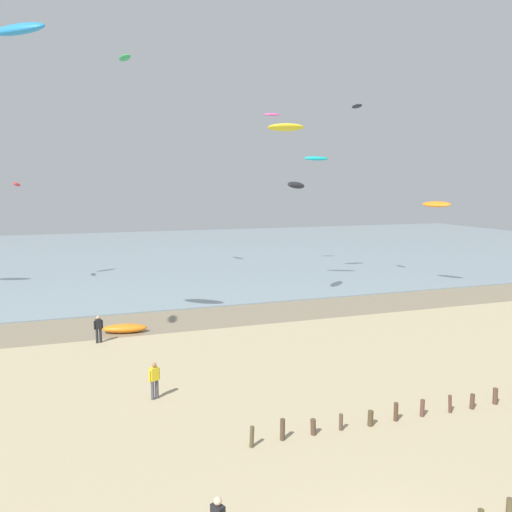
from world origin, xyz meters
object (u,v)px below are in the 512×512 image
object	(u,v)px
person_right_flank	(99,328)
kite_aloft_5	(357,106)
kite_aloft_2	(17,184)
kite_aloft_6	(316,158)
kite_aloft_8	(272,114)
kite_aloft_3	(436,204)
kite_aloft_9	(125,58)
kite_aloft_7	(296,185)
person_mid_beach	(154,379)
grounded_kite	(125,328)
kite_aloft_11	(286,127)
kite_aloft_1	(19,29)

from	to	relation	value
person_right_flank	kite_aloft_5	bearing A→B (deg)	24.35
kite_aloft_2	kite_aloft_6	bearing A→B (deg)	-96.78
kite_aloft_6	kite_aloft_8	distance (m)	7.50
person_right_flank	kite_aloft_3	xyz separation A→B (m)	(30.67, 7.65, 6.97)
person_right_flank	kite_aloft_3	size ratio (longest dim) A/B	0.63
kite_aloft_3	kite_aloft_9	world-z (taller)	kite_aloft_9
kite_aloft_7	kite_aloft_9	xyz separation A→B (m)	(-12.06, 14.37, 12.32)
person_mid_beach	kite_aloft_3	size ratio (longest dim) A/B	0.63
kite_aloft_9	kite_aloft_7	bearing A→B (deg)	-152.89
kite_aloft_5	kite_aloft_9	size ratio (longest dim) A/B	0.76
kite_aloft_5	kite_aloft_8	bearing A→B (deg)	28.42
kite_aloft_3	kite_aloft_7	distance (m)	14.58
kite_aloft_5	kite_aloft_7	distance (m)	11.13
kite_aloft_6	person_mid_beach	bearing A→B (deg)	53.95
kite_aloft_5	kite_aloft_8	distance (m)	11.69
kite_aloft_2	kite_aloft_9	world-z (taller)	kite_aloft_9
person_right_flank	kite_aloft_6	distance (m)	30.60
grounded_kite	kite_aloft_8	bearing A→B (deg)	59.33
kite_aloft_2	kite_aloft_3	xyz separation A→B (m)	(36.75, -12.76, -1.83)
kite_aloft_3	kite_aloft_7	world-z (taller)	kite_aloft_7
kite_aloft_8	kite_aloft_11	size ratio (longest dim) A/B	0.56
person_right_flank	kite_aloft_2	bearing A→B (deg)	106.57
kite_aloft_7	kite_aloft_8	world-z (taller)	kite_aloft_8
person_right_flank	kite_aloft_6	world-z (taller)	kite_aloft_6
person_mid_beach	grounded_kite	world-z (taller)	person_mid_beach
kite_aloft_7	kite_aloft_2	bearing A→B (deg)	-76.85
kite_aloft_2	kite_aloft_5	world-z (taller)	kite_aloft_5
kite_aloft_8	kite_aloft_9	size ratio (longest dim) A/B	0.72
kite_aloft_3	kite_aloft_9	size ratio (longest dim) A/B	1.07
kite_aloft_9	person_right_flank	bearing A→B (deg)	156.15
kite_aloft_2	kite_aloft_3	world-z (taller)	kite_aloft_2
kite_aloft_1	kite_aloft_2	world-z (taller)	kite_aloft_1
kite_aloft_1	kite_aloft_9	bearing A→B (deg)	110.65
kite_aloft_2	kite_aloft_8	size ratio (longest dim) A/B	1.07
person_mid_beach	kite_aloft_5	xyz separation A→B (m)	(21.79, 20.43, 15.93)
grounded_kite	kite_aloft_3	xyz separation A→B (m)	(28.98, 5.91, 7.60)
person_mid_beach	kite_aloft_3	distance (m)	34.17
kite_aloft_9	kite_aloft_8	bearing A→B (deg)	-101.97
kite_aloft_9	kite_aloft_6	bearing A→B (deg)	-116.45
kite_aloft_6	kite_aloft_9	distance (m)	21.39
kite_aloft_3	kite_aloft_8	distance (m)	20.19
kite_aloft_6	kite_aloft_9	size ratio (longest dim) A/B	1.07
person_mid_beach	kite_aloft_5	size ratio (longest dim) A/B	0.89
person_mid_beach	kite_aloft_7	distance (m)	23.57
grounded_kite	kite_aloft_11	world-z (taller)	kite_aloft_11
kite_aloft_1	kite_aloft_2	xyz separation A→B (m)	(-2.59, 20.81, -8.26)
person_mid_beach	kite_aloft_9	size ratio (longest dim) A/B	0.68
kite_aloft_3	kite_aloft_11	world-z (taller)	kite_aloft_11
kite_aloft_3	kite_aloft_2	bearing A→B (deg)	-139.79
kite_aloft_3	grounded_kite	bearing A→B (deg)	-109.10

